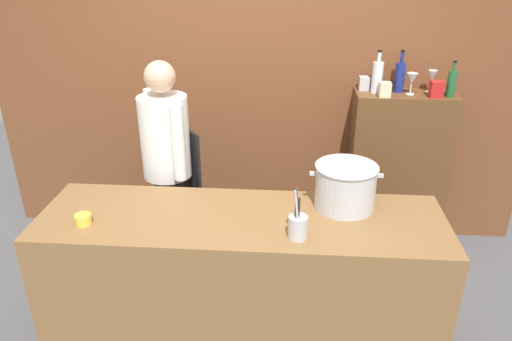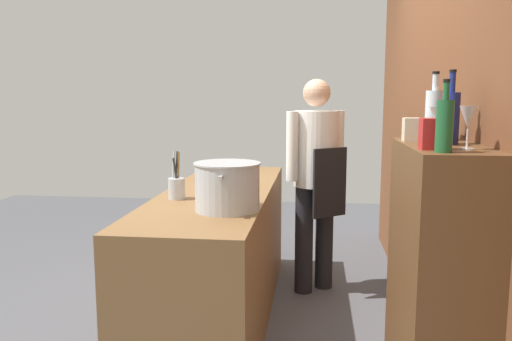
% 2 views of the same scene
% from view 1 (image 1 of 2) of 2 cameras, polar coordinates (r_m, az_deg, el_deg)
% --- Properties ---
extents(ground_plane, '(8.00, 8.00, 0.00)m').
position_cam_1_polar(ground_plane, '(3.37, -1.55, -18.79)').
color(ground_plane, '#4C4C51').
extents(brick_back_panel, '(4.40, 0.10, 3.00)m').
position_cam_1_polar(brick_back_panel, '(3.92, 0.28, 12.76)').
color(brick_back_panel, brown).
rests_on(brick_back_panel, ground_plane).
extents(prep_counter, '(2.38, 0.70, 0.90)m').
position_cam_1_polar(prep_counter, '(3.08, -1.65, -12.73)').
color(prep_counter, brown).
rests_on(prep_counter, ground_plane).
extents(bar_cabinet, '(0.76, 0.32, 1.33)m').
position_cam_1_polar(bar_cabinet, '(4.07, 16.23, -0.26)').
color(bar_cabinet, brown).
rests_on(bar_cabinet, ground_plane).
extents(chef, '(0.42, 0.45, 1.66)m').
position_cam_1_polar(chef, '(3.47, -10.43, 1.38)').
color(chef, black).
rests_on(chef, ground_plane).
extents(stockpot_large, '(0.43, 0.37, 0.27)m').
position_cam_1_polar(stockpot_large, '(2.91, 10.51, -1.87)').
color(stockpot_large, '#B7BABF').
rests_on(stockpot_large, prep_counter).
extents(utensil_crock, '(0.10, 0.10, 0.30)m').
position_cam_1_polar(utensil_crock, '(2.60, 4.95, -6.54)').
color(utensil_crock, '#B7BABF').
rests_on(utensil_crock, prep_counter).
extents(butter_jar, '(0.09, 0.09, 0.06)m').
position_cam_1_polar(butter_jar, '(2.91, -19.74, -5.45)').
color(butter_jar, yellow).
rests_on(butter_jar, prep_counter).
extents(wine_bottle_cobalt, '(0.07, 0.07, 0.32)m').
position_cam_1_polar(wine_bottle_cobalt, '(3.83, 16.64, 10.61)').
color(wine_bottle_cobalt, navy).
rests_on(wine_bottle_cobalt, bar_cabinet).
extents(wine_bottle_clear, '(0.08, 0.08, 0.32)m').
position_cam_1_polar(wine_bottle_clear, '(3.77, 14.15, 10.72)').
color(wine_bottle_clear, silver).
rests_on(wine_bottle_clear, bar_cabinet).
extents(wine_bottle_green, '(0.06, 0.06, 0.26)m').
position_cam_1_polar(wine_bottle_green, '(3.83, 22.11, 9.55)').
color(wine_bottle_green, '#1E592D').
rests_on(wine_bottle_green, bar_cabinet).
extents(wine_glass_wide, '(0.08, 0.08, 0.16)m').
position_cam_1_polar(wine_glass_wide, '(3.79, 17.97, 10.23)').
color(wine_glass_wide, silver).
rests_on(wine_glass_wide, bar_cabinet).
extents(wine_glass_short, '(0.07, 0.07, 0.17)m').
position_cam_1_polar(wine_glass_short, '(3.90, 20.11, 10.35)').
color(wine_glass_short, silver).
rests_on(wine_glass_short, bar_cabinet).
extents(spice_tin_silver, '(0.08, 0.08, 0.10)m').
position_cam_1_polar(spice_tin_silver, '(3.84, 12.66, 10.03)').
color(spice_tin_silver, '#B2B2B7').
rests_on(spice_tin_silver, bar_cabinet).
extents(spice_tin_red, '(0.09, 0.09, 0.12)m').
position_cam_1_polar(spice_tin_red, '(3.79, 20.54, 9.00)').
color(spice_tin_red, red).
rests_on(spice_tin_red, bar_cabinet).
extents(spice_tin_cream, '(0.08, 0.08, 0.11)m').
position_cam_1_polar(spice_tin_cream, '(3.70, 15.00, 9.25)').
color(spice_tin_cream, beige).
rests_on(spice_tin_cream, bar_cabinet).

